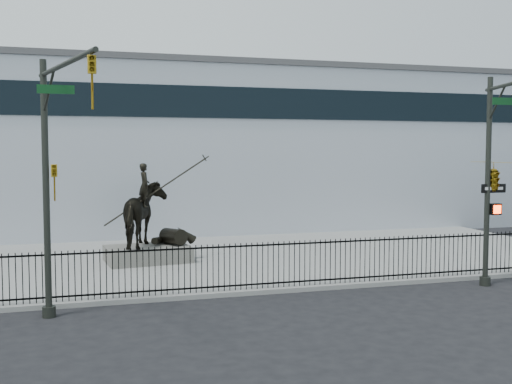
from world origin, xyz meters
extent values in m
plane|color=black|center=(0.00, 0.00, 0.00)|extent=(120.00, 120.00, 0.00)
cube|color=gray|center=(0.00, 7.00, 0.07)|extent=(30.00, 12.00, 0.15)
cube|color=silver|center=(0.00, 20.00, 4.50)|extent=(44.00, 14.00, 9.00)
cube|color=black|center=(0.00, 1.25, 0.30)|extent=(22.00, 0.05, 0.05)
cube|color=black|center=(0.00, 1.25, 1.55)|extent=(22.00, 0.05, 0.05)
cube|color=black|center=(0.00, 1.25, 0.90)|extent=(22.00, 0.03, 1.50)
cube|color=#4F4D48|center=(-3.63, 7.00, 0.45)|extent=(3.45, 2.58, 0.60)
imported|color=black|center=(-3.63, 7.00, 2.03)|extent=(2.46, 2.78, 2.56)
imported|color=black|center=(-3.73, 6.99, 3.20)|extent=(0.49, 0.68, 1.73)
cylinder|color=black|center=(-3.28, 7.04, 2.94)|extent=(4.09, 0.56, 2.60)
cylinder|color=#262924|center=(-7.00, 0.20, 0.15)|extent=(0.36, 0.36, 0.30)
cylinder|color=#262924|center=(-7.00, 0.20, 3.50)|extent=(0.18, 0.18, 7.00)
cylinder|color=#262924|center=(-6.40, -1.92, 6.60)|extent=(1.47, 4.84, 0.12)
imported|color=#BD9215|center=(-5.80, -4.05, 5.97)|extent=(0.18, 0.22, 1.10)
imported|color=#BD9215|center=(-6.78, 0.20, 3.70)|extent=(0.16, 0.20, 1.00)
cube|color=#0C3F19|center=(-6.64, -1.00, 6.10)|extent=(0.90, 0.03, 0.22)
cylinder|color=#262924|center=(7.00, 0.20, 0.15)|extent=(0.36, 0.36, 0.30)
cylinder|color=#262924|center=(7.00, 0.20, 3.50)|extent=(0.18, 0.18, 7.00)
imported|color=#BD9215|center=(7.22, 0.20, 3.70)|extent=(0.53, 2.48, 1.00)
cube|color=#0C3F19|center=(6.64, -1.00, 6.10)|extent=(0.90, 0.03, 0.22)
cube|color=black|center=(7.28, 0.15, 2.60)|extent=(0.38, 0.22, 0.38)
cube|color=#FF2D05|center=(7.28, 0.03, 2.60)|extent=(0.28, 0.02, 0.28)
cube|color=black|center=(7.20, 0.15, 3.30)|extent=(0.95, 0.03, 0.30)
camera|label=1|loc=(-5.98, -16.89, 4.58)|focal=42.00mm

